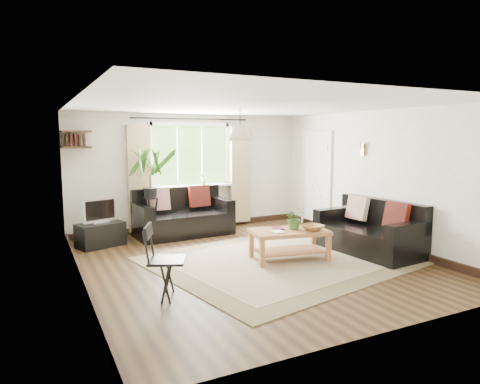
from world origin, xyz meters
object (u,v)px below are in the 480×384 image
coffee_table (289,245)px  tv_stand (101,235)px  sofa_right (368,228)px  folding_chair (167,262)px  sofa_back (183,213)px  palm_stand (151,194)px

coffee_table → tv_stand: coffee_table is taller
sofa_right → tv_stand: bearing=-125.9°
tv_stand → folding_chair: size_ratio=0.87×
coffee_table → tv_stand: (-2.54, 2.21, -0.03)m
coffee_table → tv_stand: bearing=139.0°
coffee_table → folding_chair: (-2.19, -0.70, 0.21)m
folding_chair → coffee_table: bearing=-48.6°
folding_chair → sofa_right: bearing=-58.7°
sofa_right → folding_chair: 3.64m
sofa_back → tv_stand: 1.64m
sofa_right → folding_chair: (-3.61, -0.48, 0.03)m
coffee_table → palm_stand: size_ratio=0.69×
sofa_back → sofa_right: size_ratio=1.05×
sofa_back → coffee_table: size_ratio=1.58×
sofa_back → palm_stand: (-0.64, -0.01, 0.42)m
coffee_table → folding_chair: folding_chair is taller
tv_stand → palm_stand: (0.97, 0.19, 0.65)m
sofa_back → palm_stand: palm_stand is taller
sofa_right → palm_stand: bearing=-135.6°
sofa_back → folding_chair: bearing=-115.8°
sofa_back → coffee_table: (0.93, -2.41, -0.20)m
sofa_back → folding_chair: size_ratio=2.08×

